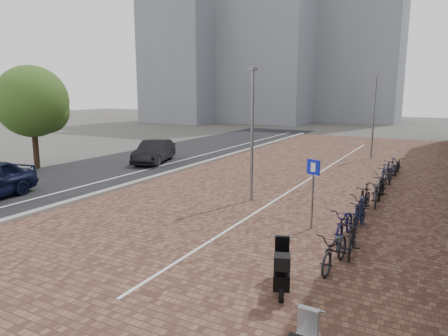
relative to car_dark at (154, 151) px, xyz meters
The scene contains 14 objects.
ground 14.08m from the car_dark, 54.81° to the right, with size 140.00×140.00×0.00m, color #474442.
plaza_brick 10.14m from the car_dark, ahead, with size 14.50×42.00×0.04m, color brown.
street_asphalt 1.26m from the car_dark, 150.50° to the left, with size 8.00×50.00×0.03m, color black.
curb 3.12m from the car_dark, ahead, with size 0.35×42.00×0.14m, color gray.
lane_line 1.41m from the car_dark, 24.62° to the left, with size 0.12×44.00×0.00m, color white.
parking_line 10.34m from the car_dark, ahead, with size 0.10×30.00×0.00m, color white.
bg_towers 40.20m from the car_dark, 99.45° to the left, with size 33.00×23.00×32.00m.
car_dark is the anchor object (origin of this frame).
scooter_mid 18.12m from the car_dark, 42.67° to the right, with size 0.52×1.65×1.13m, color black, non-canonical shape.
parking_sign 14.95m from the car_dark, 31.67° to the right, with size 0.48×0.21×2.39m.
lamp_near 11.05m from the car_dark, 30.15° to the right, with size 0.12×0.12×5.43m, color slate.
lamp_far 14.76m from the car_dark, 34.74° to the left, with size 0.12×0.12×5.51m, color slate.
street_tree 7.49m from the car_dark, 134.80° to the right, with size 4.15×4.15×6.04m.
bike_row 14.51m from the car_dark, 14.34° to the right, with size 1.13×15.80×1.05m.
Camera 1 is at (8.30, -9.25, 4.59)m, focal length 32.88 mm.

